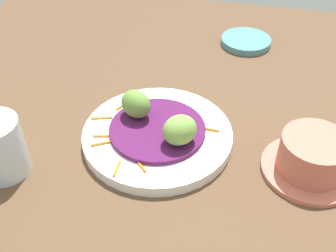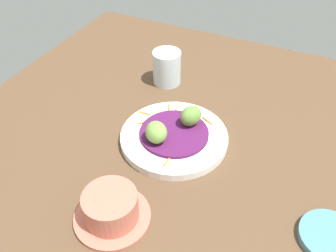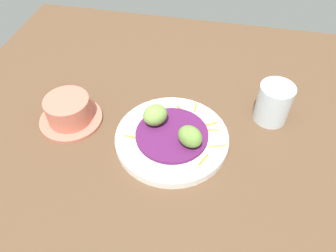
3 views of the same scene
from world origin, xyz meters
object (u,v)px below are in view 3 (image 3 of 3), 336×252
object	(u,v)px
terracotta_bowl	(69,112)
water_glass	(274,103)
guac_scoop_left	(190,137)
guac_scoop_center	(155,115)
main_plate	(172,139)

from	to	relation	value
terracotta_bowl	water_glass	xyz separation A→B (cm)	(-44.96, -10.25, 1.76)
guac_scoop_left	terracotta_bowl	size ratio (longest dim) A/B	0.37
guac_scoop_center	terracotta_bowl	size ratio (longest dim) A/B	0.38
main_plate	water_glass	distance (cm)	24.28
guac_scoop_left	water_glass	xyz separation A→B (cm)	(-16.74, -14.19, -0.43)
terracotta_bowl	guac_scoop_center	bearing A→B (deg)	-177.64
guac_scoop_left	guac_scoop_center	size ratio (longest dim) A/B	0.97
guac_scoop_left	guac_scoop_center	xyz separation A→B (cm)	(8.31, -4.76, -0.05)
guac_scoop_left	guac_scoop_center	world-z (taller)	same
main_plate	guac_scoop_left	size ratio (longest dim) A/B	4.63
guac_scoop_left	terracotta_bowl	bearing A→B (deg)	-7.94
guac_scoop_center	water_glass	bearing A→B (deg)	-159.37
main_plate	guac_scoop_left	world-z (taller)	guac_scoop_left
main_plate	terracotta_bowl	size ratio (longest dim) A/B	1.71
terracotta_bowl	guac_scoop_left	bearing A→B (deg)	172.06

